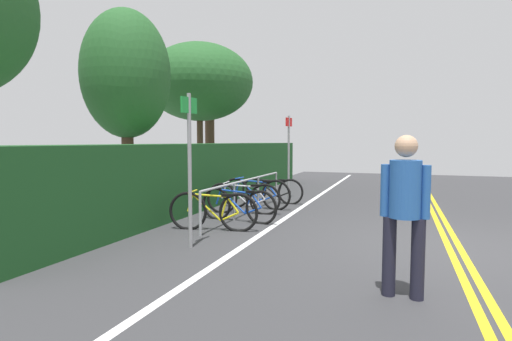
# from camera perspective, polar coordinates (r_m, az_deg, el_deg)

# --- Properties ---
(ground_plane) EXTENTS (29.21, 11.47, 0.05)m
(ground_plane) POSITION_cam_1_polar(r_m,az_deg,el_deg) (6.98, 26.46, -10.06)
(ground_plane) COLOR #353538
(centre_line_yellow_inner) EXTENTS (26.29, 0.10, 0.00)m
(centre_line_yellow_inner) POSITION_cam_1_polar(r_m,az_deg,el_deg) (6.99, 27.13, -9.85)
(centre_line_yellow_inner) COLOR gold
(centre_line_yellow_inner) RESTS_ON ground_plane
(centre_line_yellow_outer) EXTENTS (26.29, 0.10, 0.00)m
(centre_line_yellow_outer) POSITION_cam_1_polar(r_m,az_deg,el_deg) (6.97, 25.81, -9.84)
(centre_line_yellow_outer) COLOR gold
(centre_line_yellow_outer) RESTS_ON ground_plane
(bike_lane_stripe_white) EXTENTS (26.29, 0.12, 0.00)m
(bike_lane_stripe_white) POSITION_cam_1_polar(r_m,az_deg,el_deg) (7.29, 1.14, -8.81)
(bike_lane_stripe_white) COLOR white
(bike_lane_stripe_white) RESTS_ON ground_plane
(bike_rack) EXTENTS (4.56, 0.05, 0.80)m
(bike_rack) POSITION_cam_1_polar(r_m,az_deg,el_deg) (9.02, -1.29, -2.50)
(bike_rack) COLOR #9EA0A5
(bike_rack) RESTS_ON ground_plane
(bicycle_0) EXTENTS (0.47, 1.68, 0.76)m
(bicycle_0) POSITION_cam_1_polar(r_m,az_deg,el_deg) (7.44, -6.15, -5.81)
(bicycle_0) COLOR black
(bicycle_0) RESTS_ON ground_plane
(bicycle_1) EXTENTS (0.46, 1.75, 0.72)m
(bicycle_1) POSITION_cam_1_polar(r_m,az_deg,el_deg) (8.21, -2.54, -4.95)
(bicycle_1) COLOR black
(bicycle_1) RESTS_ON ground_plane
(bicycle_2) EXTENTS (0.46, 1.72, 0.74)m
(bicycle_2) POSITION_cam_1_polar(r_m,az_deg,el_deg) (9.10, -1.82, -3.99)
(bicycle_2) COLOR black
(bicycle_2) RESTS_ON ground_plane
(bicycle_3) EXTENTS (0.46, 1.84, 0.77)m
(bicycle_3) POSITION_cam_1_polar(r_m,az_deg,el_deg) (9.82, -0.07, -3.30)
(bicycle_3) COLOR black
(bicycle_3) RESTS_ON ground_plane
(bicycle_4) EXTENTS (0.46, 1.71, 0.71)m
(bicycle_4) POSITION_cam_1_polar(r_m,az_deg,el_deg) (10.65, 2.33, -2.89)
(bicycle_4) COLOR black
(bicycle_4) RESTS_ON ground_plane
(pedestrian) EXTENTS (0.32, 0.49, 1.71)m
(pedestrian) POSITION_cam_1_polar(r_m,az_deg,el_deg) (4.43, 20.46, -4.59)
(pedestrian) COLOR #1E1E2D
(pedestrian) RESTS_ON ground_plane
(sign_post_near) EXTENTS (0.36, 0.09, 2.37)m
(sign_post_near) POSITION_cam_1_polar(r_m,az_deg,el_deg) (6.17, -9.46, 2.05)
(sign_post_near) COLOR gray
(sign_post_near) RESTS_ON ground_plane
(sign_post_far) EXTENTS (0.36, 0.10, 2.37)m
(sign_post_far) POSITION_cam_1_polar(r_m,az_deg,el_deg) (11.36, 4.69, 3.03)
(sign_post_far) COLOR gray
(sign_post_far) RESTS_ON ground_plane
(hedge_backdrop) EXTENTS (13.51, 1.33, 1.58)m
(hedge_backdrop) POSITION_cam_1_polar(r_m,az_deg,el_deg) (11.08, -6.99, -0.26)
(hedge_backdrop) COLOR #1C4C21
(hedge_backdrop) RESTS_ON ground_plane
(tree_mid) EXTENTS (2.04, 2.04, 4.69)m
(tree_mid) POSITION_cam_1_polar(r_m,az_deg,el_deg) (9.99, -18.06, 12.82)
(tree_mid) COLOR #473323
(tree_mid) RESTS_ON ground_plane
(tree_far_right) EXTENTS (3.51, 3.51, 4.84)m
(tree_far_right) POSITION_cam_1_polar(r_m,az_deg,el_deg) (13.53, -8.07, 12.33)
(tree_far_right) COLOR #473323
(tree_far_right) RESTS_ON ground_plane
(tree_extra) EXTENTS (2.26, 2.26, 4.75)m
(tree_extra) POSITION_cam_1_polar(r_m,az_deg,el_deg) (15.64, -6.67, 11.77)
(tree_extra) COLOR #473323
(tree_extra) RESTS_ON ground_plane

